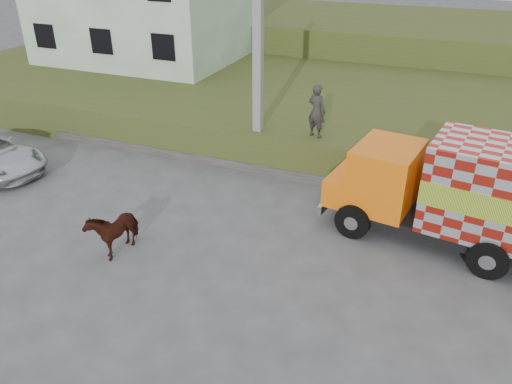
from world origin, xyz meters
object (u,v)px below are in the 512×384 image
at_px(pedestrian, 317,111).
at_px(cow, 114,229).
at_px(cargo_truck, 473,196).
at_px(utility_pole, 258,59).

bearing_deg(pedestrian, cow, 79.19).
distance_m(cargo_truck, cow, 9.86).
distance_m(cow, pedestrian, 7.92).
distance_m(utility_pole, pedestrian, 2.67).
distance_m(utility_pole, cow, 7.55).
height_order(cargo_truck, pedestrian, pedestrian).
bearing_deg(cargo_truck, pedestrian, 159.69).
xyz_separation_m(utility_pole, pedestrian, (2.11, 0.20, -1.64)).
bearing_deg(cargo_truck, cow, -148.38).
bearing_deg(cow, utility_pole, 79.90).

